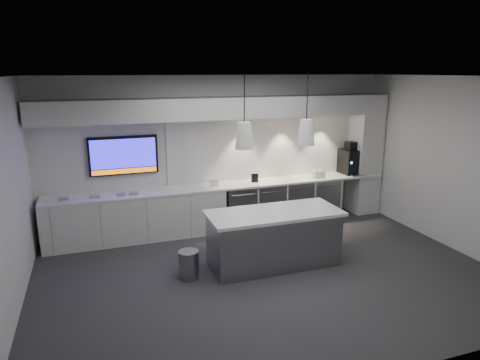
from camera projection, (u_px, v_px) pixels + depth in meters
name	position (u px, v px, depth m)	size (l,w,h in m)	color
floor	(269.00, 275.00, 6.65)	(7.00, 7.00, 0.00)	#323235
ceiling	(272.00, 77.00, 5.90)	(7.00, 7.00, 0.00)	black
wall_back	(221.00, 152.00, 8.56)	(7.00, 7.00, 0.00)	silver
wall_front	(376.00, 245.00, 3.99)	(7.00, 7.00, 0.00)	silver
wall_left	(4.00, 205.00, 5.16)	(7.00, 7.00, 0.00)	silver
wall_right	(456.00, 165.00, 7.39)	(7.00, 7.00, 0.00)	silver
back_counter	(226.00, 186.00, 8.42)	(6.80, 0.65, 0.04)	white
left_base_cabinets	(137.00, 217.00, 7.97)	(3.30, 0.63, 0.86)	silver
fridge_unit_a	(238.00, 206.00, 8.61)	(0.60, 0.61, 0.85)	gray
fridge_unit_b	(267.00, 203.00, 8.81)	(0.60, 0.61, 0.85)	gray
fridge_unit_c	(295.00, 200.00, 9.01)	(0.60, 0.61, 0.85)	gray
fridge_unit_d	(321.00, 197.00, 9.22)	(0.60, 0.61, 0.85)	gray
backsplash	(276.00, 146.00, 8.92)	(4.60, 0.03, 1.30)	silver
soffit	(225.00, 108.00, 8.06)	(6.90, 0.60, 0.40)	silver
column	(365.00, 154.00, 9.36)	(0.55, 0.55, 2.60)	silver
wall_tv	(124.00, 155.00, 7.89)	(1.25, 0.07, 0.72)	black
island	(274.00, 238.00, 6.90)	(2.14, 0.92, 0.91)	gray
bin	(189.00, 264.00, 6.50)	(0.31, 0.31, 0.43)	gray
coffee_machine	(350.00, 161.00, 9.27)	(0.40, 0.57, 0.70)	black
sign_black	(255.00, 178.00, 8.57)	(0.14, 0.02, 0.18)	black
sign_white	(214.00, 183.00, 8.26)	(0.18, 0.02, 0.14)	white
cup_cluster	(318.00, 174.00, 8.95)	(0.28, 0.18, 0.15)	silver
tray_a	(63.00, 199.00, 7.44)	(0.16, 0.16, 0.03)	gray
tray_b	(95.00, 196.00, 7.59)	(0.16, 0.16, 0.03)	gray
tray_c	(121.00, 194.00, 7.73)	(0.16, 0.16, 0.03)	gray
tray_d	(134.00, 193.00, 7.79)	(0.16, 0.16, 0.03)	gray
pendant_left	(244.00, 135.00, 6.31)	(0.28, 0.28, 1.10)	silver
pendant_right	(306.00, 132.00, 6.64)	(0.28, 0.28, 1.10)	silver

